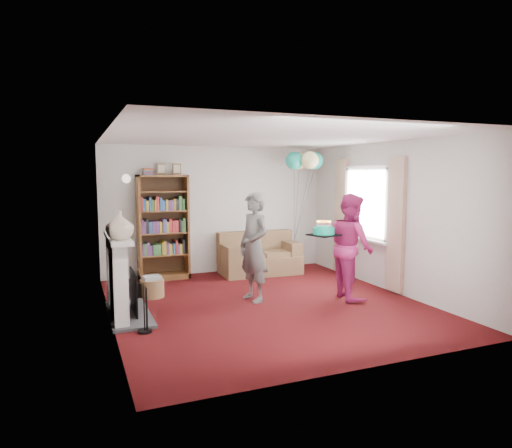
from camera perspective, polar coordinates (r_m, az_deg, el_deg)
name	(u,v)px	position (r m, az deg, el deg)	size (l,w,h in m)	color
ground	(266,304)	(7.03, 1.29, -9.95)	(5.00, 5.00, 0.00)	#380809
wall_back	(217,210)	(9.14, -4.92, 1.77)	(4.50, 0.02, 2.50)	silver
wall_left	(108,229)	(6.26, -18.06, -0.61)	(0.02, 5.00, 2.50)	silver
wall_right	(390,217)	(7.95, 16.45, 0.86)	(0.02, 5.00, 2.50)	silver
ceiling	(267,137)	(6.77, 1.35, 10.85)	(4.50, 5.00, 0.01)	white
fireplace	(122,280)	(6.58, -16.46, -6.75)	(0.55, 1.80, 1.12)	#3F3F42
window_bay	(366,217)	(8.40, 13.61, 0.90)	(0.14, 2.02, 2.20)	white
wall_sconce	(126,179)	(8.61, -15.91, 5.48)	(0.16, 0.23, 0.16)	gold
bookcase	(163,228)	(8.70, -11.58, -0.52)	(0.92, 0.42, 2.16)	#472B14
sofa	(259,257)	(9.09, 0.36, -4.20)	(1.54, 0.81, 0.81)	brown
wicker_basket	(152,287)	(7.56, -12.86, -7.74)	(0.38, 0.38, 0.35)	#997147
person_striped	(254,247)	(7.04, -0.26, -2.88)	(0.62, 0.40, 1.69)	black
person_magenta	(351,246)	(7.35, 11.81, -2.72)	(0.81, 0.63, 1.66)	#AD2263
birthday_cake	(324,231)	(6.99, 8.47, -0.89)	(0.39, 0.39, 0.22)	black
balloons	(304,161)	(8.94, 6.07, 7.88)	(0.78, 0.78, 1.75)	#3F3F3F
mantel_vase	(120,225)	(6.11, -16.68, -0.15)	(0.35, 0.35, 0.37)	beige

